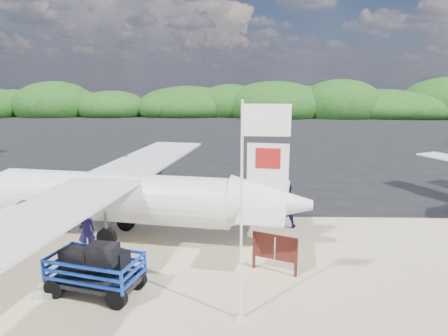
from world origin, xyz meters
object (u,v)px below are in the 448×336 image
at_px(baggage_cart, 97,293).
at_px(aircraft_small, 171,133).
at_px(flagpole, 240,318).
at_px(crew_b, 286,205).
at_px(crew_a, 86,232).
at_px(aircraft_large, 370,147).
at_px(signboard, 274,272).

height_order(baggage_cart, aircraft_small, aircraft_small).
xyz_separation_m(flagpole, crew_b, (1.95, 6.53, 0.91)).
bearing_deg(baggage_cart, crew_a, 130.15).
xyz_separation_m(crew_a, aircraft_large, (17.19, 22.57, -0.80)).
distance_m(crew_a, crew_b, 7.72).
bearing_deg(aircraft_large, crew_b, 72.65).
distance_m(flagpole, crew_b, 6.87).
bearing_deg(aircraft_large, flagpole, 75.04).
xyz_separation_m(flagpole, crew_a, (-5.25, 3.75, 0.80)).
distance_m(crew_a, aircraft_large, 28.38).
distance_m(flagpole, signboard, 2.75).
bearing_deg(crew_a, baggage_cart, 94.91).
relative_size(flagpole, crew_b, 3.01).
bearing_deg(aircraft_small, baggage_cart, 69.78).
relative_size(baggage_cart, aircraft_small, 0.34).
relative_size(flagpole, signboard, 3.53).
xyz_separation_m(crew_a, aircraft_small, (-2.02, 31.58, -0.80)).
distance_m(baggage_cart, crew_a, 2.99).
xyz_separation_m(baggage_cart, crew_a, (-1.21, 2.61, 0.80)).
xyz_separation_m(baggage_cart, crew_b, (5.99, 5.39, 0.91)).
bearing_deg(crew_b, aircraft_small, -69.34).
xyz_separation_m(baggage_cart, signboard, (5.14, 1.38, 0.00)).
height_order(baggage_cart, crew_a, crew_a).
relative_size(signboard, crew_a, 0.98).
xyz_separation_m(signboard, aircraft_small, (-8.38, 32.82, 0.00)).
height_order(signboard, aircraft_small, aircraft_small).
height_order(flagpole, signboard, flagpole).
xyz_separation_m(flagpole, signboard, (1.10, 2.52, 0.00)).
distance_m(crew_b, aircraft_small, 30.26).
relative_size(baggage_cart, flagpole, 0.50).
bearing_deg(flagpole, signboard, 66.45).
bearing_deg(signboard, aircraft_large, 89.63).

